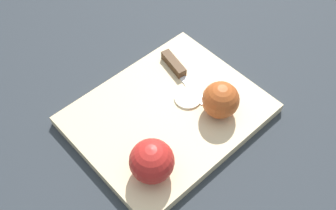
% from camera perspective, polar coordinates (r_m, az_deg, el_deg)
% --- Properties ---
extents(ground_plane, '(4.00, 4.00, 0.00)m').
position_cam_1_polar(ground_plane, '(0.81, 0.00, -1.83)').
color(ground_plane, '#282D33').
extents(cutting_board, '(0.39, 0.32, 0.02)m').
position_cam_1_polar(cutting_board, '(0.80, 0.00, -1.36)').
color(cutting_board, '#D1B789').
rests_on(cutting_board, ground_plane).
extents(apple_half_left, '(0.08, 0.08, 0.08)m').
position_cam_1_polar(apple_half_left, '(0.68, -2.39, -8.16)').
color(apple_half_left, red).
rests_on(apple_half_left, cutting_board).
extents(apple_half_right, '(0.07, 0.07, 0.07)m').
position_cam_1_polar(apple_half_right, '(0.77, 7.62, 0.73)').
color(apple_half_right, '#AD4C1E').
rests_on(apple_half_right, cutting_board).
extents(knife, '(0.04, 0.16, 0.02)m').
position_cam_1_polar(knife, '(0.85, 1.15, 5.58)').
color(knife, silver).
rests_on(knife, cutting_board).
extents(apple_slice, '(0.06, 0.06, 0.00)m').
position_cam_1_polar(apple_slice, '(0.81, 2.88, 1.06)').
color(apple_slice, '#EFE5C6').
rests_on(apple_slice, cutting_board).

